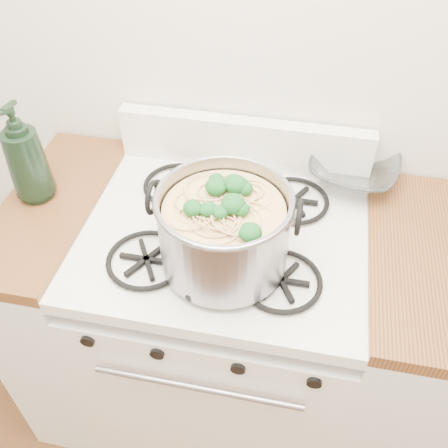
% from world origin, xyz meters
% --- Properties ---
extents(gas_range, '(0.76, 0.66, 0.92)m').
position_xyz_m(gas_range, '(0.00, 1.26, 0.44)').
color(gas_range, white).
rests_on(gas_range, ground).
extents(counter_left, '(0.25, 0.65, 0.92)m').
position_xyz_m(counter_left, '(-0.51, 1.26, 0.46)').
color(counter_left, silver).
rests_on(counter_left, ground).
extents(stock_pot, '(0.35, 0.32, 0.21)m').
position_xyz_m(stock_pot, '(0.02, 1.14, 1.03)').
color(stock_pot, gray).
rests_on(stock_pot, gas_range).
extents(spatula, '(0.36, 0.38, 0.02)m').
position_xyz_m(spatula, '(0.04, 1.25, 0.94)').
color(spatula, black).
rests_on(spatula, gas_range).
extents(glass_bowl, '(0.12, 0.12, 0.03)m').
position_xyz_m(glass_bowl, '(0.33, 1.54, 0.94)').
color(glass_bowl, white).
rests_on(glass_bowl, gas_range).
extents(bottle, '(0.14, 0.14, 0.29)m').
position_xyz_m(bottle, '(-0.54, 1.28, 1.07)').
color(bottle, black).
rests_on(bottle, counter_left).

